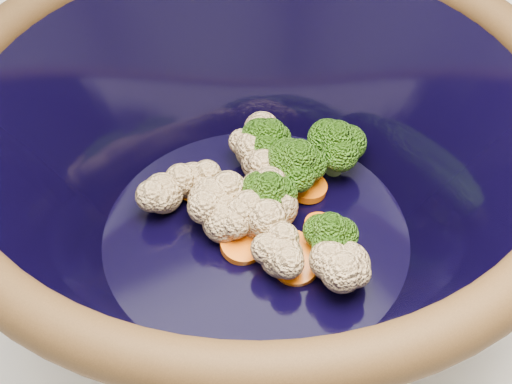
% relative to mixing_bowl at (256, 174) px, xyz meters
% --- Properties ---
extents(mixing_bowl, '(0.44, 0.44, 0.17)m').
position_rel_mixing_bowl_xyz_m(mixing_bowl, '(0.00, 0.00, 0.00)').
color(mixing_bowl, black).
rests_on(mixing_bowl, counter).
extents(vegetable_pile, '(0.16, 0.17, 0.05)m').
position_rel_mixing_bowl_xyz_m(vegetable_pile, '(0.02, 0.01, -0.04)').
color(vegetable_pile, '#608442').
rests_on(vegetable_pile, mixing_bowl).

